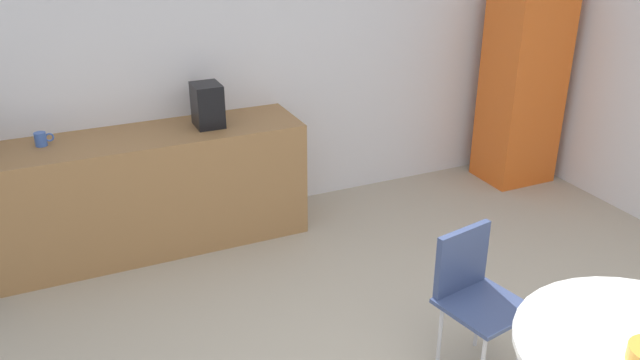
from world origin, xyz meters
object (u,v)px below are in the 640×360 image
at_px(locker_cabinet, 523,83).
at_px(chair_navy, 472,285).
at_px(mug_white, 41,139).
at_px(coffee_maker, 207,105).

height_order(locker_cabinet, chair_navy, locker_cabinet).
distance_m(locker_cabinet, mug_white, 4.03).
bearing_deg(chair_navy, locker_cabinet, 45.32).
xyz_separation_m(chair_navy, coffee_maker, (-0.88, 2.11, 0.54)).
bearing_deg(locker_cabinet, mug_white, 177.50).
xyz_separation_m(locker_cabinet, coffee_maker, (-2.87, 0.10, 0.15)).
bearing_deg(coffee_maker, mug_white, 176.25).
relative_size(locker_cabinet, coffee_maker, 5.72).
bearing_deg(chair_navy, coffee_maker, 112.62).
height_order(locker_cabinet, mug_white, locker_cabinet).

